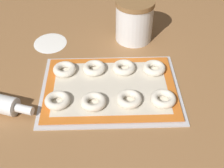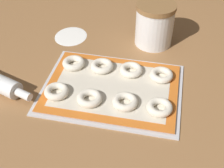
{
  "view_description": "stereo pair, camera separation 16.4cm",
  "coord_description": "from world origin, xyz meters",
  "px_view_note": "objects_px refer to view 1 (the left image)",
  "views": [
    {
      "loc": [
        -0.0,
        -0.69,
        0.63
      ],
      "look_at": [
        0.02,
        -0.01,
        0.02
      ],
      "focal_mm": 50.0,
      "sensor_mm": 36.0,
      "label": 1
    },
    {
      "loc": [
        0.16,
        -0.68,
        0.63
      ],
      "look_at": [
        0.02,
        -0.01,
        0.02
      ],
      "focal_mm": 50.0,
      "sensor_mm": 36.0,
      "label": 2
    }
  ],
  "objects_px": {
    "baking_tray": "(112,88)",
    "bagel_back_far_right": "(155,68)",
    "flour_canister": "(136,20)",
    "bagel_front_mid_left": "(95,102)",
    "bagel_back_mid_right": "(125,68)",
    "bagel_back_mid_left": "(96,68)",
    "bagel_front_far_left": "(59,100)",
    "bagel_front_far_right": "(165,99)",
    "bagel_front_mid_right": "(131,99)",
    "bagel_back_far_left": "(66,69)"
  },
  "relations": [
    {
      "from": "flour_canister",
      "to": "bagel_front_far_left",
      "type": "bearing_deg",
      "value": -125.33
    },
    {
      "from": "bagel_front_far_left",
      "to": "flour_canister",
      "type": "distance_m",
      "value": 0.42
    },
    {
      "from": "baking_tray",
      "to": "bagel_front_far_left",
      "type": "relative_size",
      "value": 5.72
    },
    {
      "from": "bagel_front_mid_right",
      "to": "bagel_back_mid_left",
      "type": "height_order",
      "value": "same"
    },
    {
      "from": "bagel_back_mid_left",
      "to": "bagel_front_far_right",
      "type": "bearing_deg",
      "value": -36.6
    },
    {
      "from": "bagel_back_mid_left",
      "to": "flour_canister",
      "type": "height_order",
      "value": "flour_canister"
    },
    {
      "from": "bagel_front_mid_right",
      "to": "bagel_front_far_left",
      "type": "bearing_deg",
      "value": 179.82
    },
    {
      "from": "bagel_back_far_left",
      "to": "bagel_front_far_right",
      "type": "bearing_deg",
      "value": -26.16
    },
    {
      "from": "bagel_front_far_right",
      "to": "flour_canister",
      "type": "xyz_separation_m",
      "value": [
        -0.05,
        0.34,
        0.05
      ]
    },
    {
      "from": "bagel_front_mid_left",
      "to": "bagel_back_mid_right",
      "type": "bearing_deg",
      "value": 57.99
    },
    {
      "from": "bagel_front_mid_right",
      "to": "bagel_back_far_right",
      "type": "distance_m",
      "value": 0.16
    },
    {
      "from": "bagel_front_mid_left",
      "to": "bagel_back_far_right",
      "type": "height_order",
      "value": "same"
    },
    {
      "from": "baking_tray",
      "to": "bagel_front_far_right",
      "type": "xyz_separation_m",
      "value": [
        0.15,
        -0.07,
        0.02
      ]
    },
    {
      "from": "bagel_back_far_left",
      "to": "bagel_front_mid_right",
      "type": "bearing_deg",
      "value": -35.94
    },
    {
      "from": "bagel_front_far_left",
      "to": "bagel_back_far_right",
      "type": "height_order",
      "value": "same"
    },
    {
      "from": "bagel_front_far_right",
      "to": "bagel_back_mid_right",
      "type": "height_order",
      "value": "same"
    },
    {
      "from": "bagel_front_far_left",
      "to": "bagel_front_mid_left",
      "type": "xyz_separation_m",
      "value": [
        0.1,
        -0.01,
        0.0
      ]
    },
    {
      "from": "baking_tray",
      "to": "bagel_front_far_right",
      "type": "height_order",
      "value": "bagel_front_far_right"
    },
    {
      "from": "bagel_front_mid_left",
      "to": "bagel_front_mid_right",
      "type": "relative_size",
      "value": 1.0
    },
    {
      "from": "bagel_front_mid_left",
      "to": "bagel_back_far_right",
      "type": "relative_size",
      "value": 1.0
    },
    {
      "from": "bagel_back_mid_right",
      "to": "bagel_front_far_left",
      "type": "bearing_deg",
      "value": -143.87
    },
    {
      "from": "baking_tray",
      "to": "bagel_back_far_right",
      "type": "bearing_deg",
      "value": 27.31
    },
    {
      "from": "bagel_front_far_left",
      "to": "bagel_front_mid_right",
      "type": "height_order",
      "value": "same"
    },
    {
      "from": "bagel_back_far_left",
      "to": "bagel_back_mid_right",
      "type": "distance_m",
      "value": 0.18
    },
    {
      "from": "baking_tray",
      "to": "bagel_front_mid_right",
      "type": "distance_m",
      "value": 0.08
    },
    {
      "from": "bagel_back_far_left",
      "to": "bagel_back_far_right",
      "type": "relative_size",
      "value": 1.0
    },
    {
      "from": "bagel_back_far_right",
      "to": "flour_canister",
      "type": "height_order",
      "value": "flour_canister"
    },
    {
      "from": "bagel_back_far_right",
      "to": "baking_tray",
      "type": "bearing_deg",
      "value": -152.69
    },
    {
      "from": "bagel_back_mid_left",
      "to": "bagel_back_mid_right",
      "type": "relative_size",
      "value": 1.0
    },
    {
      "from": "bagel_back_far_right",
      "to": "bagel_front_mid_left",
      "type": "bearing_deg",
      "value": -142.52
    },
    {
      "from": "bagel_front_far_right",
      "to": "bagel_back_mid_right",
      "type": "xyz_separation_m",
      "value": [
        -0.1,
        0.14,
        0.0
      ]
    },
    {
      "from": "bagel_back_mid_left",
      "to": "bagel_back_far_right",
      "type": "relative_size",
      "value": 1.0
    },
    {
      "from": "bagel_back_mid_right",
      "to": "bagel_back_far_right",
      "type": "xyz_separation_m",
      "value": [
        0.09,
        -0.01,
        0.0
      ]
    },
    {
      "from": "baking_tray",
      "to": "bagel_back_mid_left",
      "type": "height_order",
      "value": "bagel_back_mid_left"
    },
    {
      "from": "bagel_back_mid_right",
      "to": "flour_canister",
      "type": "height_order",
      "value": "flour_canister"
    },
    {
      "from": "bagel_back_far_right",
      "to": "flour_canister",
      "type": "distance_m",
      "value": 0.21
    },
    {
      "from": "bagel_back_far_left",
      "to": "baking_tray",
      "type": "bearing_deg",
      "value": -27.63
    },
    {
      "from": "bagel_front_far_right",
      "to": "bagel_back_far_right",
      "type": "relative_size",
      "value": 1.0
    },
    {
      "from": "bagel_front_mid_right",
      "to": "bagel_front_far_right",
      "type": "distance_m",
      "value": 0.1
    },
    {
      "from": "bagel_front_mid_right",
      "to": "flour_canister",
      "type": "xyz_separation_m",
      "value": [
        0.04,
        0.34,
        0.05
      ]
    },
    {
      "from": "bagel_front_far_right",
      "to": "bagel_back_far_right",
      "type": "xyz_separation_m",
      "value": [
        -0.01,
        0.14,
        0.0
      ]
    },
    {
      "from": "bagel_back_mid_left",
      "to": "bagel_back_far_right",
      "type": "bearing_deg",
      "value": -1.74
    },
    {
      "from": "bagel_back_far_left",
      "to": "bagel_back_mid_left",
      "type": "relative_size",
      "value": 1.0
    },
    {
      "from": "bagel_back_far_right",
      "to": "flour_canister",
      "type": "xyz_separation_m",
      "value": [
        -0.05,
        0.2,
        0.05
      ]
    },
    {
      "from": "flour_canister",
      "to": "baking_tray",
      "type": "bearing_deg",
      "value": -108.38
    },
    {
      "from": "baking_tray",
      "to": "bagel_front_mid_left",
      "type": "bearing_deg",
      "value": -124.19
    },
    {
      "from": "bagel_front_far_left",
      "to": "bagel_back_mid_left",
      "type": "height_order",
      "value": "same"
    },
    {
      "from": "bagel_front_mid_left",
      "to": "bagel_back_mid_right",
      "type": "relative_size",
      "value": 1.0
    },
    {
      "from": "bagel_back_far_right",
      "to": "bagel_front_mid_right",
      "type": "bearing_deg",
      "value": -122.82
    },
    {
      "from": "bagel_front_mid_left",
      "to": "flour_canister",
      "type": "bearing_deg",
      "value": 67.97
    }
  ]
}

